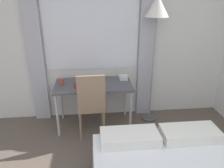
{
  "coord_description": "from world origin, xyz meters",
  "views": [
    {
      "loc": [
        -0.45,
        -0.66,
        1.98
      ],
      "look_at": [
        -0.18,
        2.01,
        0.87
      ],
      "focal_mm": 35.0,
      "sensor_mm": 36.0,
      "label": 1
    }
  ],
  "objects_px": {
    "standing_lamp": "(157,14)",
    "mug": "(62,82)",
    "book": "(84,85)",
    "desk_chair": "(91,102)",
    "desk": "(93,87)",
    "telephone": "(123,77)"
  },
  "relations": [
    {
      "from": "book",
      "to": "mug",
      "type": "relative_size",
      "value": 3.27
    },
    {
      "from": "book",
      "to": "desk_chair",
      "type": "bearing_deg",
      "value": -67.79
    },
    {
      "from": "standing_lamp",
      "to": "book",
      "type": "distance_m",
      "value": 1.46
    },
    {
      "from": "desk",
      "to": "mug",
      "type": "bearing_deg",
      "value": -179.87
    },
    {
      "from": "standing_lamp",
      "to": "mug",
      "type": "distance_m",
      "value": 1.69
    },
    {
      "from": "telephone",
      "to": "mug",
      "type": "bearing_deg",
      "value": -171.76
    },
    {
      "from": "book",
      "to": "mug",
      "type": "xyz_separation_m",
      "value": [
        -0.33,
        0.06,
        0.03
      ]
    },
    {
      "from": "desk",
      "to": "book",
      "type": "height_order",
      "value": "book"
    },
    {
      "from": "mug",
      "to": "desk_chair",
      "type": "bearing_deg",
      "value": -34.51
    },
    {
      "from": "desk",
      "to": "desk_chair",
      "type": "relative_size",
      "value": 1.16
    },
    {
      "from": "mug",
      "to": "telephone",
      "type": "bearing_deg",
      "value": 8.24
    },
    {
      "from": "telephone",
      "to": "book",
      "type": "relative_size",
      "value": 0.47
    },
    {
      "from": "desk_chair",
      "to": "desk",
      "type": "bearing_deg",
      "value": 80.43
    },
    {
      "from": "desk_chair",
      "to": "mug",
      "type": "relative_size",
      "value": 10.54
    },
    {
      "from": "desk",
      "to": "standing_lamp",
      "type": "distance_m",
      "value": 1.41
    },
    {
      "from": "desk",
      "to": "book",
      "type": "relative_size",
      "value": 3.73
    },
    {
      "from": "standing_lamp",
      "to": "telephone",
      "type": "distance_m",
      "value": 1.06
    },
    {
      "from": "standing_lamp",
      "to": "mug",
      "type": "height_order",
      "value": "standing_lamp"
    },
    {
      "from": "standing_lamp",
      "to": "book",
      "type": "height_order",
      "value": "standing_lamp"
    },
    {
      "from": "standing_lamp",
      "to": "mug",
      "type": "relative_size",
      "value": 20.8
    },
    {
      "from": "desk",
      "to": "telephone",
      "type": "height_order",
      "value": "telephone"
    },
    {
      "from": "desk_chair",
      "to": "standing_lamp",
      "type": "bearing_deg",
      "value": 19.68
    }
  ]
}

